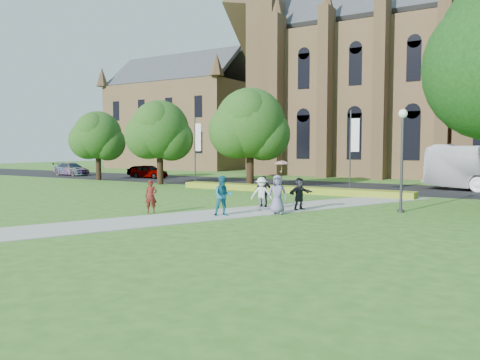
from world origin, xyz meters
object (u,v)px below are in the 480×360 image
Objects in this scene: car_0 at (149,171)px; car_2 at (71,169)px; streetlamp at (402,148)px; car_1 at (142,172)px; pedestrian_0 at (151,196)px.

car_0 is 0.84× the size of car_2.
car_0 is 11.30m from car_2.
streetlamp is at bearing -114.24° from car_0.
car_0 is 1.15× the size of car_1.
streetlamp is 12.92m from pedestrian_0.
pedestrian_0 is (20.35, -21.25, 0.23)m from car_1.
pedestrian_0 reaches higher than car_2.
pedestrian_0 is at bearing -132.19° from car_1.
streetlamp reaches higher than car_0.
pedestrian_0 is (-10.62, -6.94, -2.43)m from streetlamp.
car_0 is 2.21m from car_1.
car_0 is at bearing 97.58° from pedestrian_0.
pedestrian_0 is (29.66, -19.23, 0.11)m from car_2.
car_2 is (-11.26, -0.97, 0.01)m from car_0.
car_1 is 0.73× the size of car_2.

